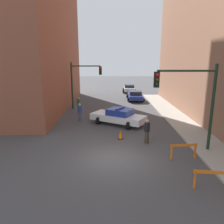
{
  "coord_description": "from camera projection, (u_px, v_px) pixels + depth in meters",
  "views": [
    {
      "loc": [
        -0.23,
        -11.56,
        5.6
      ],
      "look_at": [
        0.0,
        6.76,
        1.1
      ],
      "focal_mm": 35.0,
      "sensor_mm": 36.0,
      "label": 1
    }
  ],
  "objects": [
    {
      "name": "traffic_light_near",
      "position": [
        194.0,
        95.0,
        12.77
      ],
      "size": [
        3.64,
        0.35,
        5.2
      ],
      "color": "black",
      "rests_on": "sidewalk_right"
    },
    {
      "name": "pedestrian_corner",
      "position": [
        79.0,
        104.0,
        23.14
      ],
      "size": [
        0.42,
        0.42,
        1.66
      ],
      "rotation": [
        0.0,
        0.0,
        6.09
      ],
      "color": "#382D23",
      "rests_on": "ground_plane"
    },
    {
      "name": "parked_car_near",
      "position": [
        135.0,
        95.0,
        29.88
      ],
      "size": [
        2.35,
        4.34,
        1.31
      ],
      "rotation": [
        0.0,
        0.0,
        -0.02
      ],
      "color": "navy",
      "rests_on": "ground_plane"
    },
    {
      "name": "traffic_cone",
      "position": [
        121.0,
        135.0,
        15.58
      ],
      "size": [
        0.36,
        0.36,
        0.66
      ],
      "color": "black",
      "rests_on": "ground_plane"
    },
    {
      "name": "traffic_light_far",
      "position": [
        82.0,
        79.0,
        24.21
      ],
      "size": [
        3.44,
        0.35,
        5.2
      ],
      "color": "black",
      "rests_on": "ground_plane"
    },
    {
      "name": "ground_plane",
      "position": [
        113.0,
        158.0,
        12.56
      ],
      "size": [
        120.0,
        120.0,
        0.0
      ],
      "primitive_type": "plane",
      "color": "#424244"
    },
    {
      "name": "barrier_front",
      "position": [
        212.0,
        177.0,
        9.45
      ],
      "size": [
        1.6,
        0.33,
        0.9
      ],
      "rotation": [
        0.0,
        0.0,
        -0.12
      ],
      "color": "orange",
      "rests_on": "ground_plane"
    },
    {
      "name": "police_car",
      "position": [
        118.0,
        116.0,
        18.93
      ],
      "size": [
        4.98,
        4.0,
        1.52
      ],
      "rotation": [
        0.0,
        0.0,
        1.03
      ],
      "color": "white",
      "rests_on": "ground_plane"
    },
    {
      "name": "pedestrian_crossing",
      "position": [
        80.0,
        112.0,
        19.85
      ],
      "size": [
        0.5,
        0.5,
        1.66
      ],
      "rotation": [
        0.0,
        0.0,
        1.01
      ],
      "color": "#474C66",
      "rests_on": "ground_plane"
    },
    {
      "name": "pedestrian_sidewalk",
      "position": [
        147.0,
        131.0,
        14.67
      ],
      "size": [
        0.51,
        0.51,
        1.66
      ],
      "rotation": [
        0.0,
        0.0,
        5.41
      ],
      "color": "#382D23",
      "rests_on": "ground_plane"
    },
    {
      "name": "barrier_mid",
      "position": [
        184.0,
        149.0,
        12.39
      ],
      "size": [
        1.59,
        0.35,
        0.9
      ],
      "rotation": [
        0.0,
        0.0,
        0.13
      ],
      "color": "orange",
      "rests_on": "ground_plane"
    },
    {
      "name": "sidewalk_right",
      "position": [
        220.0,
        157.0,
        12.63
      ],
      "size": [
        2.4,
        44.0,
        0.12
      ],
      "color": "#9E998E",
      "rests_on": "ground_plane"
    },
    {
      "name": "parked_car_mid",
      "position": [
        129.0,
        88.0,
        37.12
      ],
      "size": [
        2.45,
        4.4,
        1.31
      ],
      "rotation": [
        0.0,
        0.0,
        -0.06
      ],
      "color": "silver",
      "rests_on": "ground_plane"
    }
  ]
}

